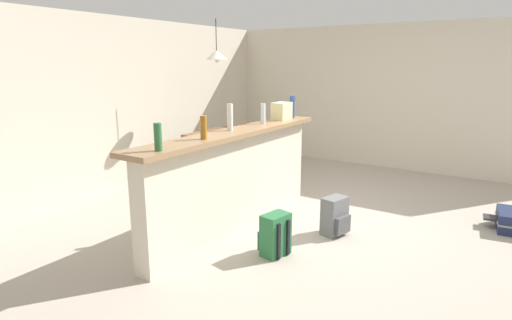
% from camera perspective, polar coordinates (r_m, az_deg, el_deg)
% --- Properties ---
extents(ground_plane, '(13.00, 13.00, 0.05)m').
position_cam_1_polar(ground_plane, '(5.20, 7.72, -7.97)').
color(ground_plane, '#ADA393').
extents(wall_back, '(6.60, 0.10, 2.50)m').
position_cam_1_polar(wall_back, '(6.77, -16.13, 7.62)').
color(wall_back, beige).
rests_on(wall_back, ground_plane).
extents(wall_right, '(0.10, 6.00, 2.50)m').
position_cam_1_polar(wall_right, '(7.84, 15.76, 8.33)').
color(wall_right, beige).
rests_on(wall_right, ground_plane).
extents(partition_half_wall, '(2.80, 0.20, 1.07)m').
position_cam_1_polar(partition_half_wall, '(4.66, -2.78, -3.11)').
color(partition_half_wall, beige).
rests_on(partition_half_wall, ground_plane).
extents(bar_countertop, '(2.96, 0.40, 0.05)m').
position_cam_1_polar(bar_countertop, '(4.53, -2.86, 3.74)').
color(bar_countertop, '#93704C').
rests_on(bar_countertop, partition_half_wall).
extents(bottle_green, '(0.07, 0.07, 0.24)m').
position_cam_1_polar(bottle_green, '(3.54, -13.28, 3.10)').
color(bottle_green, '#2D6B38').
rests_on(bottle_green, bar_countertop).
extents(bottle_amber, '(0.06, 0.06, 0.23)m').
position_cam_1_polar(bottle_amber, '(4.02, -7.19, 4.45)').
color(bottle_amber, '#9E661E').
rests_on(bottle_amber, bar_countertop).
extents(bottle_white, '(0.06, 0.06, 0.29)m').
position_cam_1_polar(bottle_white, '(4.52, -3.58, 5.88)').
color(bottle_white, silver).
rests_on(bottle_white, bar_countertop).
extents(bottle_clear, '(0.06, 0.06, 0.24)m').
position_cam_1_polar(bottle_clear, '(5.04, 0.98, 6.37)').
color(bottle_clear, silver).
rests_on(bottle_clear, bar_countertop).
extents(bottle_blue, '(0.07, 0.07, 0.29)m').
position_cam_1_polar(bottle_blue, '(5.58, 4.96, 7.25)').
color(bottle_blue, '#284C89').
rests_on(bottle_blue, bar_countertop).
extents(grocery_bag, '(0.26, 0.18, 0.22)m').
position_cam_1_polar(grocery_bag, '(5.43, 3.53, 6.71)').
color(grocery_bag, beige).
rests_on(grocery_bag, bar_countertop).
extents(dining_table, '(1.10, 0.80, 0.74)m').
position_cam_1_polar(dining_table, '(6.84, -4.63, 3.03)').
color(dining_table, brown).
rests_on(dining_table, ground_plane).
extents(dining_chair_near_partition, '(0.46, 0.46, 0.93)m').
position_cam_1_polar(dining_chair_near_partition, '(6.53, -0.98, 1.43)').
color(dining_chair_near_partition, '#4C331E').
rests_on(dining_chair_near_partition, ground_plane).
extents(pendant_lamp, '(0.34, 0.34, 0.65)m').
position_cam_1_polar(pendant_lamp, '(6.68, -5.43, 14.13)').
color(pendant_lamp, black).
extents(backpack_grey, '(0.32, 0.29, 0.42)m').
position_cam_1_polar(backpack_grey, '(4.67, 10.78, -7.62)').
color(backpack_grey, slate).
rests_on(backpack_grey, ground_plane).
extents(backpack_green, '(0.31, 0.28, 0.42)m').
position_cam_1_polar(backpack_green, '(4.13, 2.61, -10.24)').
color(backpack_green, '#286B3D').
rests_on(backpack_green, ground_plane).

